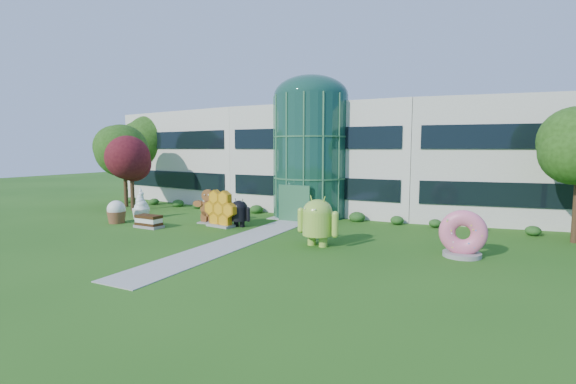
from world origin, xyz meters
The scene contains 14 objects.
ground centered at (0.00, 0.00, 0.00)m, with size 140.00×140.00×0.00m, color #215114.
building centered at (0.00, 18.00, 4.65)m, with size 46.00×15.00×9.30m, color beige, non-canonical shape.
atrium centered at (0.00, 12.00, 4.90)m, with size 6.00×6.00×9.80m, color #194738.
walkway centered at (0.00, 2.00, 0.02)m, with size 2.40×20.00×0.04m, color #9E9E93.
tree_red centered at (-15.50, 7.50, 3.00)m, with size 4.00×4.00×6.00m, color #3F0C14, non-canonical shape.
trees_backdrop centered at (0.00, 13.00, 4.20)m, with size 52.00×8.00×8.40m, color #1E3F0F, non-canonical shape.
android_green centered at (4.70, 2.35, 1.59)m, with size 2.81×1.87×3.18m, color #92C03D, non-canonical shape.
android_black centered at (-2.57, 5.25, 1.12)m, with size 1.96×1.32×2.23m, color black, non-canonical shape.
donut centered at (12.32, 3.54, 1.24)m, with size 2.39×1.15×2.48m, color #D45069, non-canonical shape.
gingerbread centered at (-5.43, 5.39, 1.29)m, with size 2.79×1.07×2.57m, color brown, non-canonical shape.
ice_cream_sandwich centered at (-8.09, 2.06, 0.46)m, with size 2.05×1.03×0.91m, color #311F0B, non-canonical shape.
honeycomb centered at (-3.79, 4.68, 1.18)m, with size 3.01×1.07×2.36m, color orange, non-canonical shape.
froyo centered at (-11.47, 4.61, 1.24)m, with size 1.45×1.45×2.48m, color white, non-canonical shape.
cupcake centered at (-11.62, 2.34, 0.86)m, with size 1.43×1.43×1.72m, color white, non-canonical shape.
Camera 1 is at (13.82, -19.39, 5.59)m, focal length 26.00 mm.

